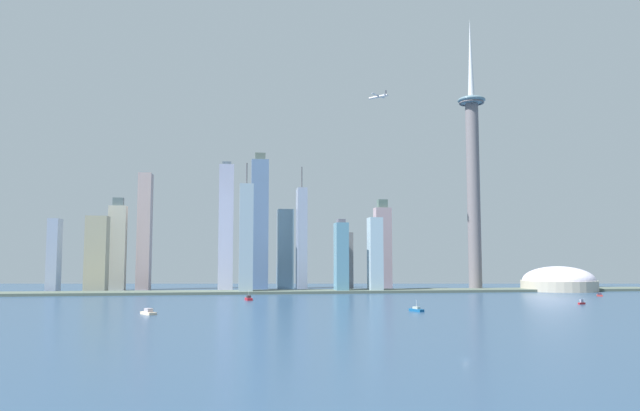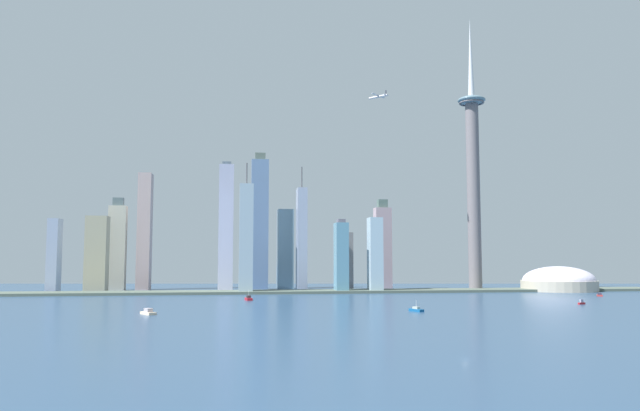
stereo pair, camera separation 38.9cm
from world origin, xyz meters
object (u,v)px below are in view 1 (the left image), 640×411
Objects in this scene: boat_3 at (582,303)px; airplane at (378,97)px; observation_tower at (473,167)px; skyscraper_5 at (226,228)px; skyscraper_1 at (302,239)px; skyscraper_4 at (260,223)px; skyscraper_9 at (246,238)px; skyscraper_11 at (117,246)px; boat_0 at (416,310)px; boat_2 at (249,298)px; skyscraper_10 at (375,255)px; skyscraper_7 at (145,231)px; skyscraper_8 at (383,247)px; skyscraper_3 at (341,257)px; stadium_dome at (559,282)px; skyscraper_12 at (285,249)px; boat_5 at (148,312)px; skyscraper_0 at (54,256)px; boat_1 at (600,295)px; skyscraper_6 at (347,261)px.

airplane is (-138.65, 212.38, 246.77)m from boat_3.
observation_tower is at bearing -120.60° from airplane.
skyscraper_5 is 256.24m from airplane.
skyscraper_1 is 68.90m from skyscraper_4.
skyscraper_9 reaches higher than skyscraper_11.
airplane is at bearing -29.29° from boat_0.
skyscraper_10 is at bearing 116.26° from boat_2.
boat_3 is at bearing 170.08° from airplane.
boat_0 is 361.96m from airplane.
boat_2 is at bearing 19.46° from boat_0.
skyscraper_11 is (-243.15, 41.22, -9.55)m from skyscraper_1.
skyscraper_10 is (295.31, -105.44, -32.28)m from skyscraper_7.
skyscraper_5 is at bearing -172.28° from skyscraper_8.
boat_2 is (25.37, -153.03, -79.58)m from skyscraper_5.
boat_0 is at bearing -50.44° from skyscraper_11.
skyscraper_5 reaches higher than skyscraper_3.
stadium_dome is 0.78× the size of skyscraper_11.
observation_tower is 3.35× the size of skyscraper_12.
boat_5 is at bearing -142.94° from observation_tower.
skyscraper_7 is 9.95× the size of boat_2.
stadium_dome is 555.26m from skyscraper_7.
boat_2 is (235.01, -163.78, -43.79)m from skyscraper_0.
skyscraper_10 is at bearing -33.26° from skyscraper_1.
skyscraper_9 reaches higher than boat_0.
skyscraper_12 is at bearing 61.62° from skyscraper_9.
stadium_dome is 383.23m from boat_0.
skyscraper_0 is 5.46× the size of boat_5.
skyscraper_1 is at bearing 14.19° from airplane.
skyscraper_12 is at bearing -91.31° from boat_1.
stadium_dome is 279.59m from skyscraper_6.
skyscraper_12 is at bearing 2.85° from skyscraper_11.
boat_1 is (374.74, -196.10, -89.79)m from skyscraper_4.
skyscraper_11 is (-308.97, 15.76, 19.36)m from skyscraper_6.
skyscraper_7 is 6.65× the size of airplane.
skyscraper_8 is at bearing 4.81° from skyscraper_1.
boat_2 is at bearing 81.50° from airplane.
skyscraper_10 is (-245.91, -1.24, 35.12)m from stadium_dome.
observation_tower is 223.31m from skyscraper_3.
skyscraper_1 is 364.59m from boat_1.
skyscraper_9 is at bearing -175.26° from observation_tower.
boat_5 is (155.86, -308.20, -43.91)m from skyscraper_0.
skyscraper_10 is at bearing -78.03° from boat_3.
skyscraper_4 is 227.23m from boat_2.
skyscraper_12 is (57.13, 105.75, -11.15)m from skyscraper_9.
skyscraper_6 is at bearing 163.13° from stadium_dome.
skyscraper_12 is at bearing 119.65° from skyscraper_3.
airplane reaches higher than skyscraper_6.
boat_5 is (-239.03, -260.16, -44.92)m from skyscraper_10.
airplane reaches higher than boat_5.
skyscraper_6 is 0.49× the size of skyscraper_9.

